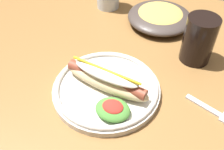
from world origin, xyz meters
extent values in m
cube|color=olive|center=(0.00, 0.00, 0.72)|extent=(1.13, 0.83, 0.04)
cylinder|color=olive|center=(-0.47, 0.33, 0.35)|extent=(0.06, 0.06, 0.70)
cylinder|color=silver|center=(0.00, -0.15, 0.75)|extent=(0.25, 0.25, 0.02)
torus|color=silver|center=(0.00, -0.15, 0.76)|extent=(0.24, 0.24, 0.01)
ellipsoid|color=beige|center=(0.00, -0.15, 0.78)|extent=(0.22, 0.06, 0.04)
cylinder|color=brown|center=(0.00, -0.15, 0.78)|extent=(0.20, 0.04, 0.03)
ellipsoid|color=silver|center=(0.00, -0.15, 0.80)|extent=(0.16, 0.05, 0.02)
cylinder|color=yellow|center=(0.00, -0.15, 0.81)|extent=(0.17, 0.02, 0.01)
ellipsoid|color=#4C8C38|center=(0.05, -0.21, 0.77)|extent=(0.08, 0.06, 0.02)
ellipsoid|color=red|center=(0.05, -0.21, 0.78)|extent=(0.05, 0.04, 0.01)
cube|color=silver|center=(0.21, -0.09, 0.74)|extent=(0.09, 0.03, 0.00)
cylinder|color=black|center=(0.15, 0.06, 0.80)|extent=(0.08, 0.08, 0.13)
ellipsoid|color=#423833|center=(0.01, 0.18, 0.76)|extent=(0.20, 0.20, 0.04)
ellipsoid|color=gold|center=(0.01, 0.18, 0.78)|extent=(0.14, 0.14, 0.02)
camera|label=1|loc=(0.20, -0.51, 1.21)|focal=42.20mm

